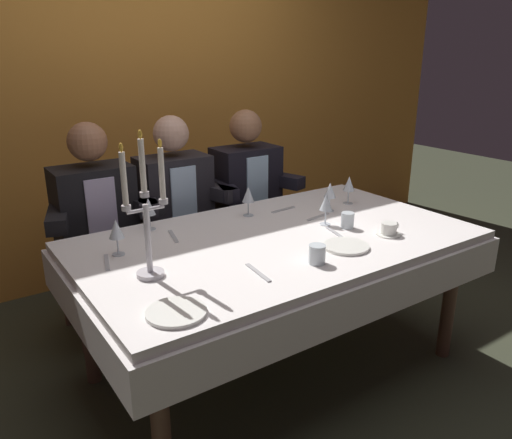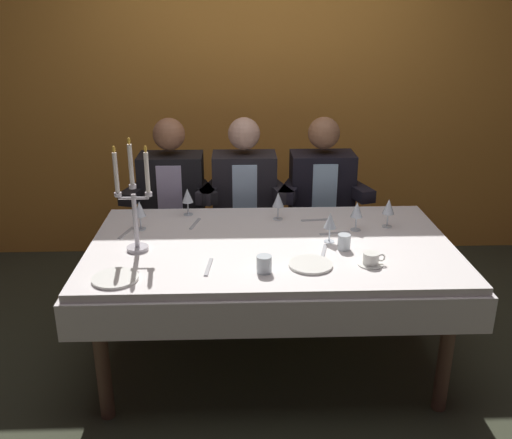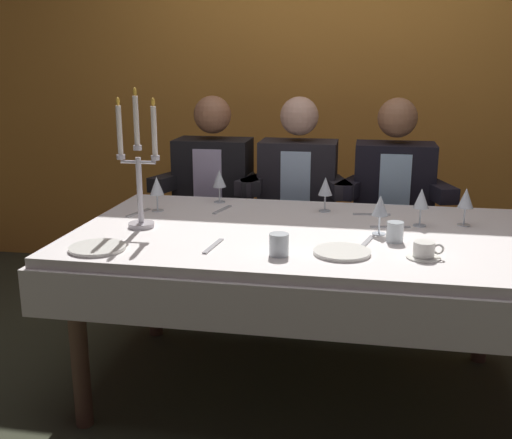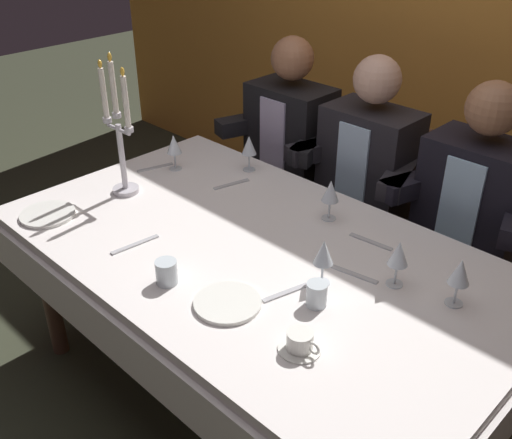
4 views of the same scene
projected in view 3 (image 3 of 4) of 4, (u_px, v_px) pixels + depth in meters
The scene contains 24 objects.
ground_plane at pixel (301, 389), 2.74m from camera, with size 12.00×12.00×0.00m, color #363929.
back_wall at pixel (333, 73), 3.97m from camera, with size 6.00×0.12×2.70m, color orange.
dining_table at pixel (303, 257), 2.58m from camera, with size 1.94×1.14×0.74m.
candelabra at pixel (139, 172), 2.54m from camera, with size 0.19×0.11×0.58m.
dinner_plate_0 at pixel (97, 248), 2.29m from camera, with size 0.21×0.21×0.01m, color white.
dinner_plate_1 at pixel (342, 252), 2.24m from camera, with size 0.21×0.21×0.01m, color white.
wine_glass_0 at pixel (219, 179), 3.02m from camera, with size 0.07×0.07×0.16m.
wine_glass_1 at pixel (466, 199), 2.60m from camera, with size 0.07×0.07×0.16m.
wine_glass_2 at pixel (325, 187), 2.84m from camera, with size 0.07×0.07×0.16m.
wine_glass_3 at pixel (380, 207), 2.46m from camera, with size 0.07×0.07×0.16m.
wine_glass_4 at pixel (421, 199), 2.59m from camera, with size 0.07×0.07×0.16m.
wine_glass_5 at pixel (157, 187), 2.85m from camera, with size 0.07×0.07×0.16m.
water_tumbler_0 at pixel (395, 232), 2.38m from camera, with size 0.07×0.07×0.08m, color silver.
water_tumbler_1 at pixel (279, 245), 2.21m from camera, with size 0.07×0.07×0.08m, color silver.
coffee_cup_0 at pixel (424, 251), 2.19m from camera, with size 0.13×0.12×0.06m.
spoon_0 at pixel (390, 227), 2.59m from camera, with size 0.17×0.02×0.01m, color #B7B7BC.
fork_1 at pixel (372, 214), 2.80m from camera, with size 0.17×0.02×0.01m, color #B7B7BC.
spoon_2 at pixel (222, 210), 2.89m from camera, with size 0.17×0.02×0.01m, color #B7B7BC.
spoon_3 at pixel (139, 213), 2.83m from camera, with size 0.17×0.02×0.01m, color #B7B7BC.
fork_4 at pixel (367, 241), 2.38m from camera, with size 0.17×0.02×0.01m, color #B7B7BC.
knife_5 at pixel (213, 246), 2.32m from camera, with size 0.19×0.02×0.01m, color #B7B7BC.
seated_diner_0 at pixel (214, 185), 3.50m from camera, with size 0.63×0.48×1.24m.
seated_diner_1 at pixel (298, 188), 3.41m from camera, with size 0.63×0.48×1.24m.
seated_diner_2 at pixel (393, 191), 3.32m from camera, with size 0.63×0.48×1.24m.
Camera 3 is at (0.25, -2.45, 1.43)m, focal length 42.78 mm.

